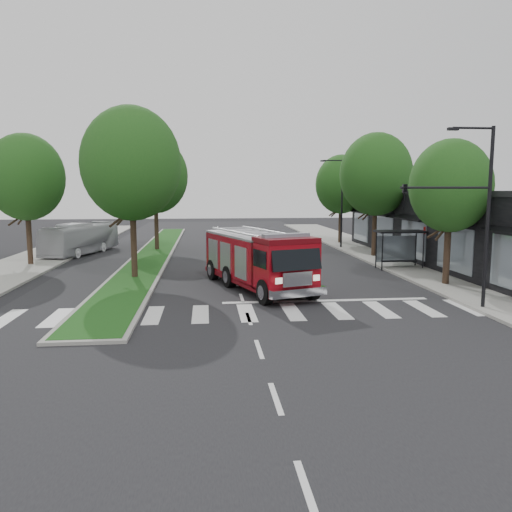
# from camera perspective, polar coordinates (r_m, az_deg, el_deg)

# --- Properties ---
(ground) EXTENTS (140.00, 140.00, 0.00)m
(ground) POSITION_cam_1_polar(r_m,az_deg,el_deg) (24.70, -1.64, -4.84)
(ground) COLOR black
(ground) RESTS_ON ground
(sidewalk_right) EXTENTS (5.00, 80.00, 0.15)m
(sidewalk_right) POSITION_cam_1_polar(r_m,az_deg,el_deg) (37.28, 16.72, -0.82)
(sidewalk_right) COLOR gray
(sidewalk_right) RESTS_ON ground
(sidewalk_left) EXTENTS (5.00, 80.00, 0.15)m
(sidewalk_left) POSITION_cam_1_polar(r_m,az_deg,el_deg) (36.75, -26.05, -1.39)
(sidewalk_left) COLOR gray
(sidewalk_left) RESTS_ON ground
(median) EXTENTS (3.00, 50.00, 0.15)m
(median) POSITION_cam_1_polar(r_m,az_deg,el_deg) (42.60, -11.49, 0.37)
(median) COLOR gray
(median) RESTS_ON ground
(storefront_row) EXTENTS (8.00, 30.00, 5.00)m
(storefront_row) POSITION_cam_1_polar(r_m,az_deg,el_deg) (38.97, 22.99, 2.84)
(storefront_row) COLOR black
(storefront_row) RESTS_ON ground
(bus_shelter) EXTENTS (3.20, 1.60, 2.61)m
(bus_shelter) POSITION_cam_1_polar(r_m,az_deg,el_deg) (34.86, 16.03, 1.90)
(bus_shelter) COLOR black
(bus_shelter) RESTS_ON ground
(tree_right_near) EXTENTS (4.40, 4.40, 8.05)m
(tree_right_near) POSITION_cam_1_polar(r_m,az_deg,el_deg) (29.23, 21.32, 7.45)
(tree_right_near) COLOR black
(tree_right_near) RESTS_ON ground
(tree_right_mid) EXTENTS (5.60, 5.60, 9.72)m
(tree_right_mid) POSITION_cam_1_polar(r_m,az_deg,el_deg) (40.31, 13.55, 9.04)
(tree_right_mid) COLOR black
(tree_right_mid) RESTS_ON ground
(tree_right_far) EXTENTS (5.00, 5.00, 8.73)m
(tree_right_far) POSITION_cam_1_polar(r_m,az_deg,el_deg) (49.85, 9.71, 8.07)
(tree_right_far) COLOR black
(tree_right_far) RESTS_ON ground
(tree_median_near) EXTENTS (5.80, 5.80, 10.16)m
(tree_median_near) POSITION_cam_1_polar(r_m,az_deg,el_deg) (30.40, -14.08, 10.19)
(tree_median_near) COLOR black
(tree_median_near) RESTS_ON ground
(tree_median_far) EXTENTS (5.60, 5.60, 9.72)m
(tree_median_far) POSITION_cam_1_polar(r_m,az_deg,el_deg) (44.28, -11.45, 8.95)
(tree_median_far) COLOR black
(tree_median_far) RESTS_ON ground
(tree_left_mid) EXTENTS (5.20, 5.20, 9.16)m
(tree_left_mid) POSITION_cam_1_polar(r_m,az_deg,el_deg) (38.10, -24.83, 8.16)
(tree_left_mid) COLOR black
(tree_left_mid) RESTS_ON ground
(streetlight_right_near) EXTENTS (4.08, 0.22, 8.00)m
(streetlight_right_near) POSITION_cam_1_polar(r_m,az_deg,el_deg) (23.49, 23.20, 5.40)
(streetlight_right_near) COLOR black
(streetlight_right_near) RESTS_ON ground
(streetlight_right_far) EXTENTS (2.11, 0.20, 8.00)m
(streetlight_right_far) POSITION_cam_1_polar(r_m,az_deg,el_deg) (45.69, 9.61, 6.42)
(streetlight_right_far) COLOR black
(streetlight_right_far) RESTS_ON ground
(fire_engine) EXTENTS (5.63, 9.79, 3.26)m
(fire_engine) POSITION_cam_1_polar(r_m,az_deg,el_deg) (26.77, 0.12, -0.47)
(fire_engine) COLOR #54040A
(fire_engine) RESTS_ON ground
(city_bus) EXTENTS (4.62, 9.59, 2.60)m
(city_bus) POSITION_cam_1_polar(r_m,az_deg,el_deg) (43.75, -19.34, 1.89)
(city_bus) COLOR silver
(city_bus) RESTS_ON ground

